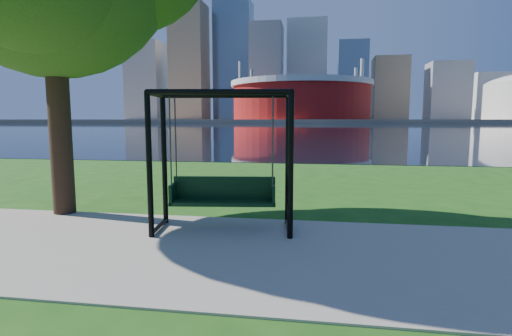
# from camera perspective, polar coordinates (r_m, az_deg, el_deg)

# --- Properties ---
(ground) EXTENTS (900.00, 900.00, 0.00)m
(ground) POSITION_cam_1_polar(r_m,az_deg,el_deg) (6.73, -0.83, -10.63)
(ground) COLOR #1E5114
(ground) RESTS_ON ground
(path) EXTENTS (120.00, 4.00, 0.03)m
(path) POSITION_cam_1_polar(r_m,az_deg,el_deg) (6.26, -1.62, -11.86)
(path) COLOR #9E937F
(path) RESTS_ON ground
(river) EXTENTS (900.00, 180.00, 0.02)m
(river) POSITION_cam_1_polar(r_m,az_deg,el_deg) (108.35, 8.46, 5.82)
(river) COLOR black
(river) RESTS_ON ground
(far_bank) EXTENTS (900.00, 228.00, 2.00)m
(far_bank) POSITION_cam_1_polar(r_m,az_deg,el_deg) (312.33, 8.86, 6.70)
(far_bank) COLOR #937F60
(far_bank) RESTS_ON ground
(stadium) EXTENTS (83.00, 83.00, 32.00)m
(stadium) POSITION_cam_1_polar(r_m,az_deg,el_deg) (241.89, 6.46, 9.82)
(stadium) COLOR maroon
(stadium) RESTS_ON far_bank
(skyline) EXTENTS (392.00, 66.00, 96.50)m
(skyline) POSITION_cam_1_polar(r_m,az_deg,el_deg) (327.52, 8.22, 12.83)
(skyline) COLOR gray
(skyline) RESTS_ON far_bank
(swing) EXTENTS (2.58, 1.37, 2.53)m
(swing) POSITION_cam_1_polar(r_m,az_deg,el_deg) (7.20, -4.72, 0.47)
(swing) COLOR black
(swing) RESTS_ON ground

